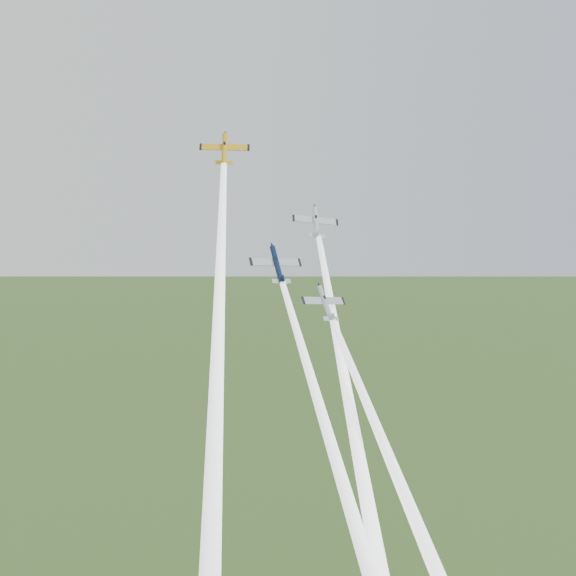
{
  "coord_description": "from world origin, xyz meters",
  "views": [
    {
      "loc": [
        -40.02,
        -110.06,
        105.66
      ],
      "look_at": [
        0.0,
        -6.0,
        92.0
      ],
      "focal_mm": 45.0,
      "sensor_mm": 36.0,
      "label": 1
    }
  ],
  "objects": [
    {
      "name": "smoke_trail_navy",
      "position": [
        0.23,
        -26.75,
        66.95
      ],
      "size": [
        5.09,
        44.25,
        53.84
      ],
      "primitive_type": null,
      "rotation": [
        -0.68,
        0.0,
        0.05
      ],
      "color": "white"
    },
    {
      "name": "plane_yellow",
      "position": [
        -8.27,
        0.15,
        113.54
      ],
      "size": [
        9.42,
        8.08,
        6.96
      ],
      "primitive_type": null,
      "rotation": [
        0.89,
        0.01,
        -0.33
      ],
      "color": "gold"
    },
    {
      "name": "smoke_trail_silver_right",
      "position": [
        5.12,
        -19.6,
        71.97
      ],
      "size": [
        10.24,
        46.11,
        56.46
      ],
      "primitive_type": null,
      "rotation": [
        -0.68,
        0.0,
        -0.16
      ],
      "color": "white"
    },
    {
      "name": "plane_silver_low",
      "position": [
        4.89,
        -9.31,
        89.82
      ],
      "size": [
        8.33,
        7.25,
        7.44
      ],
      "primitive_type": null,
      "rotation": [
        0.89,
        0.08,
        0.18
      ],
      "color": "silver"
    },
    {
      "name": "plane_silver_right",
      "position": [
        9.05,
        4.16,
        101.84
      ],
      "size": [
        9.52,
        7.2,
        7.87
      ],
      "primitive_type": null,
      "rotation": [
        0.89,
        0.1,
        -0.16
      ],
      "color": "silver"
    },
    {
      "name": "smoke_trail_yellow",
      "position": [
        -16.05,
        -22.33,
        84.05
      ],
      "size": [
        17.51,
        44.04,
        55.7
      ],
      "primitive_type": null,
      "rotation": [
        -0.68,
        0.0,
        -0.33
      ],
      "color": "white"
    },
    {
      "name": "plane_navy",
      "position": [
        -1.01,
        -3.75,
        95.51
      ],
      "size": [
        8.91,
        7.02,
        8.08
      ],
      "primitive_type": null,
      "rotation": [
        0.89,
        0.05,
        0.05
      ],
      "color": "#0D1A3A"
    },
    {
      "name": "smoke_trail_silver_low",
      "position": [
        8.79,
        -30.23,
        63.44
      ],
      "size": [
        10.11,
        40.47,
        49.49
      ],
      "primitive_type": null,
      "rotation": [
        -0.68,
        0.0,
        0.18
      ],
      "color": "white"
    }
  ]
}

